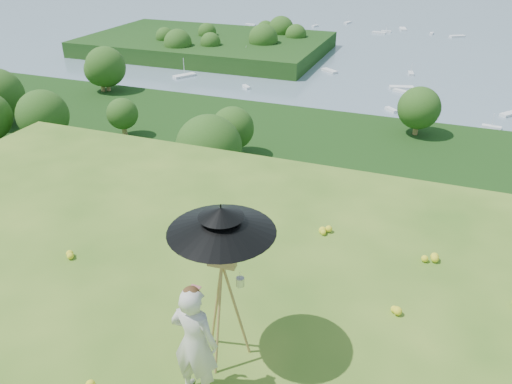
% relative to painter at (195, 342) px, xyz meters
% --- Properties ---
extents(forest_slope, '(140.00, 56.00, 22.00)m').
position_rel_painter_xyz_m(forest_slope, '(-1.17, 34.54, -29.75)').
color(forest_slope, black).
rests_on(forest_slope, bay_water).
extents(shoreline_tier, '(170.00, 28.00, 8.00)m').
position_rel_painter_xyz_m(shoreline_tier, '(-1.17, 74.54, -36.75)').
color(shoreline_tier, gray).
rests_on(shoreline_tier, bay_water).
extents(bay_water, '(700.00, 700.00, 0.00)m').
position_rel_painter_xyz_m(bay_water, '(-1.17, 239.54, -34.75)').
color(bay_water, slate).
rests_on(bay_water, ground).
extents(peninsula, '(90.00, 60.00, 12.00)m').
position_rel_painter_xyz_m(peninsula, '(-76.17, 154.54, -29.75)').
color(peninsula, black).
rests_on(peninsula, bay_water).
extents(slope_trees, '(110.00, 50.00, 6.00)m').
position_rel_painter_xyz_m(slope_trees, '(-1.17, 34.54, -15.75)').
color(slope_trees, '#265419').
rests_on(slope_trees, forest_slope).
extents(harbor_town, '(110.00, 22.00, 5.00)m').
position_rel_painter_xyz_m(harbor_town, '(-1.17, 74.54, -30.25)').
color(harbor_town, silver).
rests_on(harbor_town, shoreline_tier).
extents(moored_boats, '(140.00, 140.00, 0.70)m').
position_rel_painter_xyz_m(moored_boats, '(-13.67, 160.54, -34.40)').
color(moored_boats, white).
rests_on(moored_boats, bay_water).
extents(wildflowers, '(10.00, 10.50, 0.12)m').
position_rel_painter_xyz_m(wildflowers, '(-1.17, -0.21, -0.69)').
color(wildflowers, yellow).
rests_on(wildflowers, ground).
extents(painter, '(0.56, 0.37, 1.50)m').
position_rel_painter_xyz_m(painter, '(0.00, 0.00, 0.00)').
color(painter, beige).
rests_on(painter, ground).
extents(field_easel, '(0.70, 0.70, 1.72)m').
position_rel_painter_xyz_m(field_easel, '(0.08, 0.61, 0.11)').
color(field_easel, '#AD7E48').
rests_on(field_easel, ground).
extents(sun_umbrella, '(1.36, 1.36, 0.75)m').
position_rel_painter_xyz_m(sun_umbrella, '(0.08, 0.64, 1.04)').
color(sun_umbrella, black).
rests_on(sun_umbrella, field_easel).
extents(painter_cap, '(0.20, 0.24, 0.10)m').
position_rel_painter_xyz_m(painter_cap, '(0.00, 0.00, 0.71)').
color(painter_cap, '#BD686B').
rests_on(painter_cap, painter).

